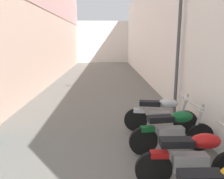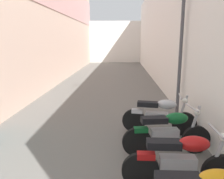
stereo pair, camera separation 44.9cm
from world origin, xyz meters
name	(u,v)px [view 2 (the right image)]	position (x,y,z in m)	size (l,w,h in m)	color
ground_plane	(105,93)	(0.00, 10.74, 0.00)	(41.47, 41.47, 0.00)	#66635E
building_left	(51,18)	(-2.85, 12.68, 3.43)	(0.45, 25.47, 6.80)	beige
building_right	(164,29)	(2.86, 12.73, 2.88)	(0.45, 25.47, 5.76)	silver
building_far_end	(115,42)	(0.00, 26.47, 2.15)	(8.32, 2.00, 4.30)	silver
motorcycle_fourth	(182,160)	(1.72, 4.01, 0.50)	(1.85, 0.58, 1.04)	black
motorcycle_fifth	(168,132)	(1.72, 5.16, 0.50)	(1.84, 0.58, 1.04)	black
motorcycle_sixth	(159,115)	(1.72, 6.25, 0.50)	(1.84, 0.58, 1.04)	black
street_lamp	(180,16)	(2.43, 7.70, 3.00)	(0.79, 0.18, 5.19)	#47474C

